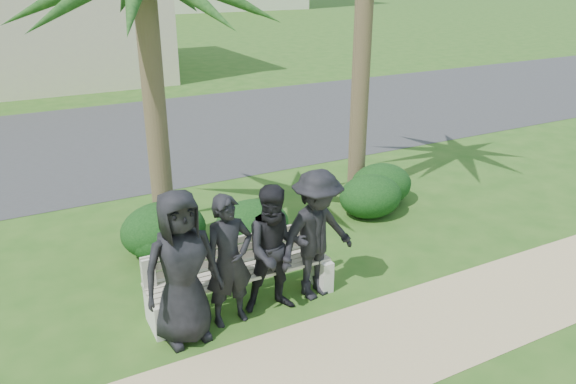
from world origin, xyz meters
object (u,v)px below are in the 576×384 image
at_px(man_c, 276,250).
at_px(man_d, 317,235).
at_px(park_bench, 241,278).
at_px(man_b, 229,261).
at_px(man_a, 182,268).

xyz_separation_m(man_c, man_d, (0.60, 0.04, 0.04)).
relative_size(park_bench, man_b, 1.44).
relative_size(man_b, man_c, 0.99).
height_order(man_a, man_c, man_a).
bearing_deg(man_a, man_d, -1.20).
xyz_separation_m(park_bench, man_c, (0.35, -0.31, 0.46)).
distance_m(park_bench, man_b, 0.60).
bearing_deg(park_bench, man_c, -40.42).
distance_m(man_b, man_c, 0.61).
bearing_deg(man_b, park_bench, 44.28).
bearing_deg(man_c, man_a, -164.29).
xyz_separation_m(man_a, man_c, (1.20, 0.04, -0.09)).
bearing_deg(man_c, man_d, 17.30).
height_order(park_bench, man_a, man_a).
xyz_separation_m(man_a, man_b, (0.59, 0.06, -0.10)).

